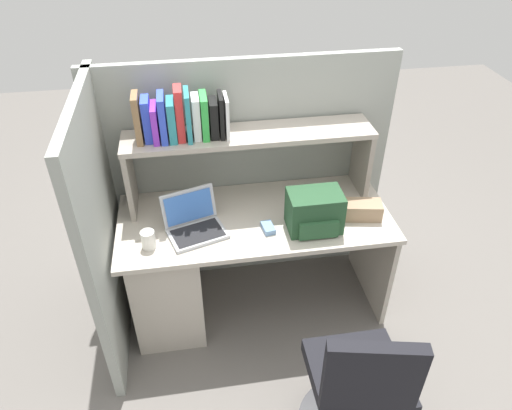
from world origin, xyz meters
TOP-DOWN VIEW (x-y plane):
  - ground_plane at (0.00, 0.00)m, footprint 8.00×8.00m
  - desk at (-0.39, 0.00)m, footprint 1.60×0.70m
  - cubicle_partition_rear at (0.00, 0.38)m, footprint 1.84×0.05m
  - cubicle_partition_left at (-0.85, -0.05)m, footprint 0.05×1.06m
  - overhead_hutch at (0.00, 0.20)m, footprint 1.44×0.28m
  - reference_books_on_shelf at (-0.37, 0.20)m, footprint 0.50×0.19m
  - laptop at (-0.36, -0.08)m, footprint 0.37×0.34m
  - backpack at (0.32, -0.15)m, footprint 0.30×0.23m
  - computer_mouse at (0.06, -0.14)m, footprint 0.07×0.11m
  - paper_cup at (-0.61, -0.18)m, footprint 0.08×0.08m
  - tissue_box at (0.62, -0.10)m, footprint 0.24×0.16m
  - office_chair at (0.33, -1.00)m, footprint 0.52×0.53m

SIDE VIEW (x-z plane):
  - ground_plane at x=0.00m, z-range 0.00..0.00m
  - office_chair at x=0.33m, z-range -0.07..0.86m
  - desk at x=-0.39m, z-range 0.04..0.77m
  - computer_mouse at x=0.06m, z-range 0.73..0.76m
  - cubicle_partition_rear at x=0.00m, z-range 0.00..1.55m
  - cubicle_partition_left at x=-0.85m, z-range 0.00..1.55m
  - tissue_box at x=0.62m, z-range 0.73..0.83m
  - laptop at x=-0.36m, z-range 0.67..0.89m
  - paper_cup at x=-0.61m, z-range 0.73..0.83m
  - backpack at x=0.32m, z-range 0.73..0.96m
  - overhead_hutch at x=0.00m, z-range 0.86..1.31m
  - reference_books_on_shelf at x=-0.37m, z-range 1.16..1.45m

